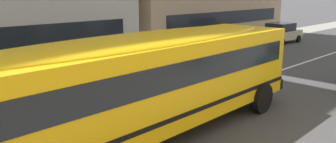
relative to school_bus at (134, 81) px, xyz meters
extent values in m
plane|color=#424244|center=(-0.74, 1.44, -1.81)|extent=(400.00, 400.00, 0.00)
cube|color=silver|center=(-0.74, 1.44, -1.81)|extent=(110.00, 0.16, 0.01)
cube|color=yellow|center=(0.26, 0.01, -0.12)|extent=(11.72, 2.92, 2.33)
cube|color=black|center=(6.18, 0.14, -1.09)|extent=(0.27, 2.65, 0.38)
cube|color=black|center=(0.26, 0.01, 0.30)|extent=(11.02, 2.94, 0.68)
cube|color=black|center=(0.26, 0.01, -0.81)|extent=(11.74, 2.95, 0.13)
ellipsoid|color=yellow|center=(0.26, 0.01, 1.05)|extent=(11.25, 2.69, 0.38)
cylinder|color=black|center=(4.73, -1.22, -1.28)|extent=(1.07, 0.32, 1.06)
cylinder|color=black|center=(4.66, 1.43, -1.28)|extent=(1.07, 0.32, 1.06)
cube|color=maroon|center=(14.32, 6.10, -1.16)|extent=(3.94, 1.78, 0.70)
cube|color=black|center=(14.17, 6.10, -0.49)|extent=(2.23, 1.61, 0.64)
cylinder|color=black|center=(15.64, 6.92, -1.51)|extent=(0.60, 0.19, 0.60)
cylinder|color=black|center=(15.60, 5.22, -1.51)|extent=(0.60, 0.19, 0.60)
cylinder|color=black|center=(13.04, 6.97, -1.51)|extent=(0.60, 0.19, 0.60)
cylinder|color=black|center=(13.00, 5.28, -1.51)|extent=(0.60, 0.19, 0.60)
cube|color=#C1B28E|center=(20.44, 6.26, -1.16)|extent=(3.97, 1.87, 0.70)
cube|color=black|center=(20.29, 6.27, -0.49)|extent=(2.27, 1.65, 0.64)
cylinder|color=black|center=(21.78, 7.06, -1.51)|extent=(0.61, 0.21, 0.60)
cylinder|color=black|center=(21.70, 5.36, -1.51)|extent=(0.61, 0.21, 0.60)
cylinder|color=black|center=(19.18, 7.17, -1.51)|extent=(0.61, 0.21, 0.60)
cylinder|color=black|center=(19.11, 5.47, -1.51)|extent=(0.61, 0.21, 0.60)
cube|color=black|center=(0.53, 10.42, 0.11)|extent=(13.98, 0.04, 1.10)
cube|color=black|center=(19.04, 10.42, 0.11)|extent=(15.29, 0.04, 1.10)
camera|label=1|loc=(-5.62, -7.05, 2.40)|focal=36.40mm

